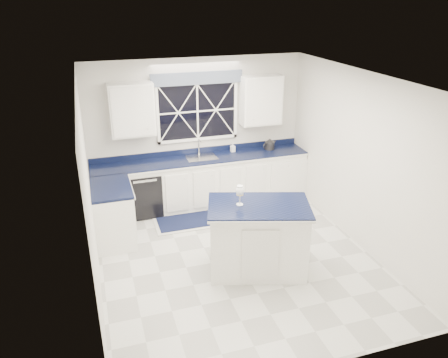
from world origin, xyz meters
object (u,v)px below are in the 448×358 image
object	(u,v)px
dishwasher	(144,192)
island	(258,238)
kettle	(269,144)
wine_glass	(240,192)
soap_bottle	(233,147)
faucet	(199,146)

from	to	relation	value
dishwasher	island	world-z (taller)	island
island	kettle	xyz separation A→B (m)	(1.17, 2.37, 0.51)
island	kettle	distance (m)	2.69
wine_glass	kettle	bearing A→B (deg)	58.13
island	soap_bottle	distance (m)	2.54
kettle	island	bearing A→B (deg)	-132.65
island	wine_glass	world-z (taller)	wine_glass
dishwasher	soap_bottle	size ratio (longest dim) A/B	4.86
dishwasher	faucet	size ratio (longest dim) A/B	2.72
dishwasher	kettle	size ratio (longest dim) A/B	2.75
island	faucet	bearing A→B (deg)	111.83
island	soap_bottle	size ratio (longest dim) A/B	9.39
faucet	island	bearing A→B (deg)	-85.39
wine_glass	soap_bottle	distance (m)	2.47
kettle	faucet	bearing A→B (deg)	158.71
dishwasher	soap_bottle	bearing A→B (deg)	5.23
faucet	island	size ratio (longest dim) A/B	0.19
dishwasher	island	size ratio (longest dim) A/B	0.52
wine_glass	island	bearing A→B (deg)	-20.44
island	wine_glass	size ratio (longest dim) A/B	5.56
faucet	wine_glass	bearing A→B (deg)	-91.18
island	dishwasher	bearing A→B (deg)	136.79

